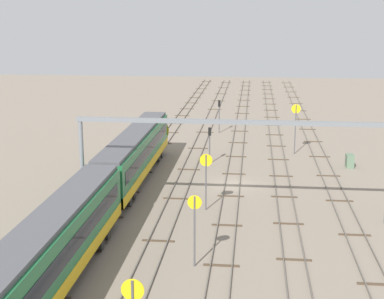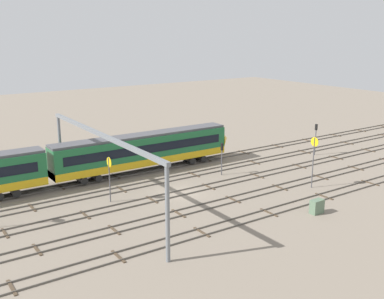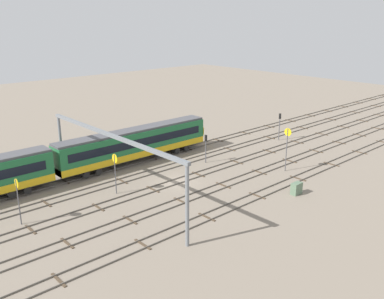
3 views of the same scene
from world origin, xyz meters
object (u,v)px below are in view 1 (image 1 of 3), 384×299
speed_sign_near_foreground (296,121)px  relay_cabinet (350,161)px  speed_sign_distant_end (195,220)px  signal_light_trackside_departure (219,112)px  signal_light_trackside_approach (210,140)px  overhead_gantry (232,140)px  speed_sign_mid_trackside (206,172)px

speed_sign_near_foreground → relay_cabinet: (-5.57, -5.60, -3.27)m
relay_cabinet → speed_sign_distant_end: bearing=152.2°
speed_sign_distant_end → signal_light_trackside_departure: size_ratio=1.07×
signal_light_trackside_approach → signal_light_trackside_departure: (17.23, -0.01, 0.30)m
overhead_gantry → speed_sign_near_foreground: (22.95, -6.62, -2.53)m
speed_sign_near_foreground → signal_light_trackside_departure: size_ratio=1.30×
speed_sign_mid_trackside → speed_sign_near_foreground: bearing=-22.6°
overhead_gantry → speed_sign_mid_trackside: overhead_gantry is taller
speed_sign_distant_end → signal_light_trackside_approach: size_ratio=1.19×
speed_sign_near_foreground → speed_sign_mid_trackside: (-21.22, 8.84, -0.67)m
speed_sign_mid_trackside → signal_light_trackside_approach: size_ratio=1.19×
signal_light_trackside_approach → relay_cabinet: bearing=-89.7°
relay_cabinet → signal_light_trackside_departure: bearing=41.7°
speed_sign_mid_trackside → signal_light_trackside_approach: (15.58, 0.89, -0.60)m
overhead_gantry → relay_cabinet: overhead_gantry is taller
signal_light_trackside_approach → signal_light_trackside_departure: 17.23m
signal_light_trackside_approach → relay_cabinet: (0.07, -15.32, -2.01)m
speed_sign_mid_trackside → speed_sign_distant_end: 11.37m
speed_sign_mid_trackside → signal_light_trackside_departure: speed_sign_mid_trackside is taller
signal_light_trackside_departure → overhead_gantry: bearing=-174.9°
overhead_gantry → relay_cabinet: 22.02m
signal_light_trackside_approach → signal_light_trackside_departure: size_ratio=0.89×
speed_sign_mid_trackside → signal_light_trackside_departure: size_ratio=1.06×
signal_light_trackside_approach → speed_sign_near_foreground: bearing=-59.9°
speed_sign_near_foreground → signal_light_trackside_approach: (-5.64, 9.73, -1.26)m
speed_sign_near_foreground → signal_light_trackside_approach: bearing=120.1°
overhead_gantry → signal_light_trackside_departure: 34.86m
relay_cabinet → signal_light_trackside_approach: bearing=90.3°
speed_sign_near_foreground → relay_cabinet: size_ratio=4.23×
speed_sign_near_foreground → speed_sign_mid_trackside: speed_sign_near_foreground is taller
signal_light_trackside_departure → relay_cabinet: signal_light_trackside_departure is taller
overhead_gantry → speed_sign_distant_end: 10.37m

